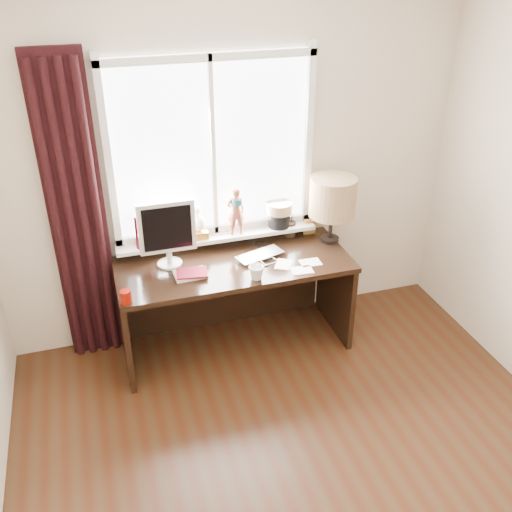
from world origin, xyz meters
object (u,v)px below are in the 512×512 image
object	(u,v)px
laptop	(260,255)
mug	(256,272)
red_cup	(126,297)
table_lamp	(333,198)
desk	(231,284)
monitor	(167,230)

from	to	relation	value
laptop	mug	size ratio (longest dim) A/B	3.31
red_cup	table_lamp	xyz separation A→B (m)	(1.60, 0.41, 0.32)
red_cup	table_lamp	distance (m)	1.68
desk	table_lamp	world-z (taller)	table_lamp
monitor	mug	bearing A→B (deg)	-34.65
laptop	table_lamp	world-z (taller)	table_lamp
monitor	red_cup	bearing A→B (deg)	-130.67
mug	red_cup	xyz separation A→B (m)	(-0.89, -0.04, -0.01)
mug	monitor	distance (m)	0.69
red_cup	mug	bearing A→B (deg)	2.38
monitor	table_lamp	distance (m)	1.25
desk	laptop	bearing A→B (deg)	-20.74
laptop	monitor	size ratio (longest dim) A/B	0.73
laptop	monitor	bearing A→B (deg)	155.27
mug	monitor	bearing A→B (deg)	145.35
red_cup	table_lamp	size ratio (longest dim) A/B	0.18
desk	table_lamp	bearing A→B (deg)	0.79
monitor	laptop	bearing A→B (deg)	-7.77
laptop	red_cup	world-z (taller)	red_cup
red_cup	desk	size ratio (longest dim) A/B	0.05
mug	desk	xyz separation A→B (m)	(-0.09, 0.36, -0.30)
desk	monitor	xyz separation A→B (m)	(-0.45, 0.01, 0.52)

